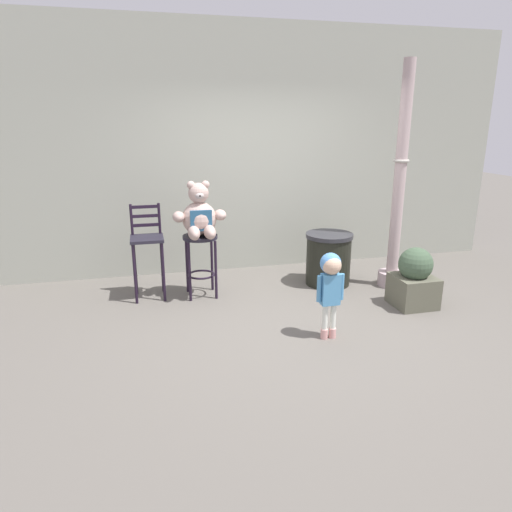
{
  "coord_description": "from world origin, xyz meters",
  "views": [
    {
      "loc": [
        -1.46,
        -4.24,
        2.02
      ],
      "look_at": [
        -0.33,
        0.34,
        0.63
      ],
      "focal_mm": 32.35,
      "sensor_mm": 36.0,
      "label": 1
    }
  ],
  "objects_px": {
    "bar_chair_empty": "(147,245)",
    "planter_with_shrub": "(414,279)",
    "teddy_bear": "(200,217)",
    "lamppost": "(398,203)",
    "bar_stool_with_teddy": "(201,252)",
    "trash_bin": "(328,259)",
    "child_walking": "(331,277)"
  },
  "relations": [
    {
      "from": "bar_chair_empty",
      "to": "planter_with_shrub",
      "type": "xyz_separation_m",
      "value": [
        2.88,
        -0.99,
        -0.33
      ]
    },
    {
      "from": "teddy_bear",
      "to": "lamppost",
      "type": "relative_size",
      "value": 0.23
    },
    {
      "from": "bar_stool_with_teddy",
      "to": "teddy_bear",
      "type": "xyz_separation_m",
      "value": [
        0.0,
        -0.03,
        0.44
      ]
    },
    {
      "from": "lamppost",
      "to": "trash_bin",
      "type": "bearing_deg",
      "value": 161.63
    },
    {
      "from": "teddy_bear",
      "to": "child_walking",
      "type": "height_order",
      "value": "teddy_bear"
    },
    {
      "from": "lamppost",
      "to": "bar_chair_empty",
      "type": "height_order",
      "value": "lamppost"
    },
    {
      "from": "bar_stool_with_teddy",
      "to": "lamppost",
      "type": "distance_m",
      "value": 2.45
    },
    {
      "from": "teddy_bear",
      "to": "child_walking",
      "type": "distance_m",
      "value": 1.77
    },
    {
      "from": "bar_stool_with_teddy",
      "to": "lamppost",
      "type": "bearing_deg",
      "value": -5.51
    },
    {
      "from": "lamppost",
      "to": "planter_with_shrub",
      "type": "xyz_separation_m",
      "value": [
        -0.11,
        -0.66,
        -0.74
      ]
    },
    {
      "from": "child_walking",
      "to": "lamppost",
      "type": "xyz_separation_m",
      "value": [
        1.34,
        1.19,
        0.44
      ]
    },
    {
      "from": "child_walking",
      "to": "planter_with_shrub",
      "type": "distance_m",
      "value": 1.38
    },
    {
      "from": "child_walking",
      "to": "lamppost",
      "type": "bearing_deg",
      "value": -142.31
    },
    {
      "from": "planter_with_shrub",
      "to": "trash_bin",
      "type": "bearing_deg",
      "value": 125.52
    },
    {
      "from": "bar_stool_with_teddy",
      "to": "bar_chair_empty",
      "type": "relative_size",
      "value": 0.68
    },
    {
      "from": "bar_stool_with_teddy",
      "to": "planter_with_shrub",
      "type": "bearing_deg",
      "value": -21.4
    },
    {
      "from": "trash_bin",
      "to": "lamppost",
      "type": "relative_size",
      "value": 0.25
    },
    {
      "from": "teddy_bear",
      "to": "bar_chair_empty",
      "type": "xyz_separation_m",
      "value": [
        -0.6,
        0.13,
        -0.33
      ]
    },
    {
      "from": "teddy_bear",
      "to": "trash_bin",
      "type": "bearing_deg",
      "value": 1.93
    },
    {
      "from": "child_walking",
      "to": "bar_chair_empty",
      "type": "height_order",
      "value": "bar_chair_empty"
    },
    {
      "from": "teddy_bear",
      "to": "planter_with_shrub",
      "type": "distance_m",
      "value": 2.52
    },
    {
      "from": "bar_stool_with_teddy",
      "to": "teddy_bear",
      "type": "distance_m",
      "value": 0.44
    },
    {
      "from": "child_walking",
      "to": "bar_chair_empty",
      "type": "distance_m",
      "value": 2.24
    },
    {
      "from": "bar_chair_empty",
      "to": "planter_with_shrub",
      "type": "relative_size",
      "value": 1.61
    },
    {
      "from": "bar_stool_with_teddy",
      "to": "trash_bin",
      "type": "height_order",
      "value": "bar_stool_with_teddy"
    },
    {
      "from": "teddy_bear",
      "to": "trash_bin",
      "type": "relative_size",
      "value": 0.95
    },
    {
      "from": "planter_with_shrub",
      "to": "teddy_bear",
      "type": "bearing_deg",
      "value": 159.3
    },
    {
      "from": "bar_stool_with_teddy",
      "to": "teddy_bear",
      "type": "relative_size",
      "value": 1.18
    },
    {
      "from": "teddy_bear",
      "to": "bar_chair_empty",
      "type": "distance_m",
      "value": 0.7
    },
    {
      "from": "teddy_bear",
      "to": "planter_with_shrub",
      "type": "bearing_deg",
      "value": -20.7
    },
    {
      "from": "bar_chair_empty",
      "to": "planter_with_shrub",
      "type": "bearing_deg",
      "value": -19.04
    },
    {
      "from": "lamppost",
      "to": "bar_chair_empty",
      "type": "bearing_deg",
      "value": 173.67
    }
  ]
}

